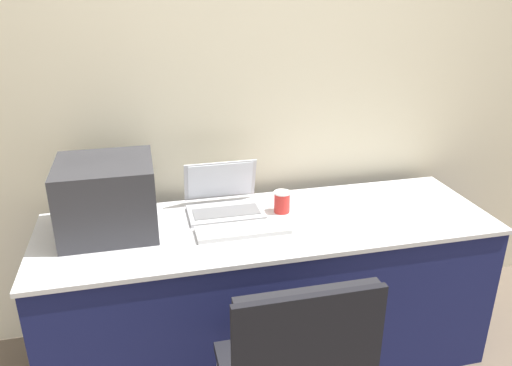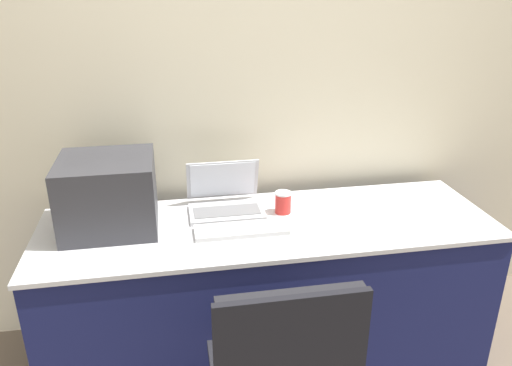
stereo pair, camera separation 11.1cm
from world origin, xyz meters
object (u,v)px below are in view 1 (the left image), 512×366
(laptop_left, at_px, (224,200))
(external_keyboard, at_px, (243,230))
(coffee_cup, at_px, (282,202))
(printer, at_px, (107,195))

(laptop_left, xyz_separation_m, external_keyboard, (0.04, -0.24, -0.04))
(laptop_left, relative_size, external_keyboard, 0.86)
(coffee_cup, bearing_deg, laptop_left, 162.65)
(coffee_cup, bearing_deg, printer, -179.42)
(printer, bearing_deg, coffee_cup, 0.58)
(external_keyboard, height_order, coffee_cup, coffee_cup)
(laptop_left, bearing_deg, coffee_cup, -17.35)
(printer, relative_size, laptop_left, 1.15)
(laptop_left, distance_m, coffee_cup, 0.27)
(printer, xyz_separation_m, laptop_left, (0.51, 0.09, -0.12))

